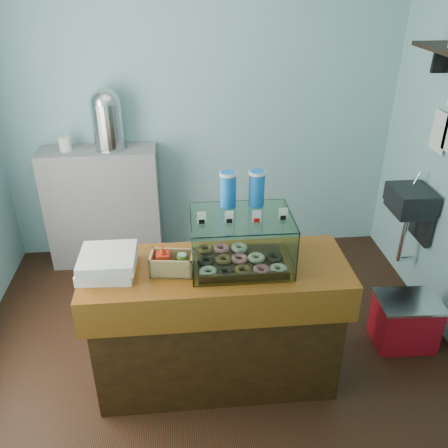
{
  "coord_description": "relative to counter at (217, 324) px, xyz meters",
  "views": [
    {
      "loc": [
        -0.18,
        -2.61,
        2.48
      ],
      "look_at": [
        0.06,
        -0.15,
        1.13
      ],
      "focal_mm": 38.0,
      "sensor_mm": 36.0,
      "label": 1
    }
  ],
  "objects": [
    {
      "name": "ground",
      "position": [
        0.0,
        0.25,
        -0.46
      ],
      "size": [
        3.5,
        3.5,
        0.0
      ],
      "primitive_type": "plane",
      "color": "black",
      "rests_on": "ground"
    },
    {
      "name": "room_shell",
      "position": [
        0.03,
        0.26,
        1.25
      ],
      "size": [
        3.54,
        3.04,
        2.82
      ],
      "color": "#86BBC4",
      "rests_on": "ground"
    },
    {
      "name": "counter",
      "position": [
        0.0,
        0.0,
        0.0
      ],
      "size": [
        1.6,
        0.6,
        0.9
      ],
      "color": "#3E230C",
      "rests_on": "ground"
    },
    {
      "name": "back_shelf",
      "position": [
        -0.9,
        1.57,
        0.09
      ],
      "size": [
        1.0,
        0.32,
        1.1
      ],
      "primitive_type": "cube",
      "color": "gray",
      "rests_on": "ground"
    },
    {
      "name": "display_case",
      "position": [
        0.15,
        0.04,
        0.62
      ],
      "size": [
        0.59,
        0.44,
        0.54
      ],
      "rotation": [
        0.0,
        0.0,
        -0.01
      ],
      "color": "#321A0F",
      "rests_on": "counter"
    },
    {
      "name": "condiment_crate",
      "position": [
        -0.27,
        -0.03,
        0.51
      ],
      "size": [
        0.27,
        0.18,
        0.18
      ],
      "rotation": [
        0.0,
        0.0,
        -0.13
      ],
      "color": "tan",
      "rests_on": "counter"
    },
    {
      "name": "pastry_boxes",
      "position": [
        -0.63,
        0.0,
        0.51
      ],
      "size": [
        0.34,
        0.34,
        0.13
      ],
      "rotation": [
        0.0,
        0.0,
        -0.06
      ],
      "color": "white",
      "rests_on": "counter"
    },
    {
      "name": "coffee_urn",
      "position": [
        -0.78,
        1.59,
        0.91
      ],
      "size": [
        0.28,
        0.28,
        0.52
      ],
      "color": "silver",
      "rests_on": "back_shelf"
    },
    {
      "name": "red_cooler",
      "position": [
        1.4,
        0.2,
        -0.26
      ],
      "size": [
        0.45,
        0.35,
        0.39
      ],
      "rotation": [
        0.0,
        0.0,
        -0.04
      ],
      "color": "red",
      "rests_on": "ground"
    }
  ]
}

